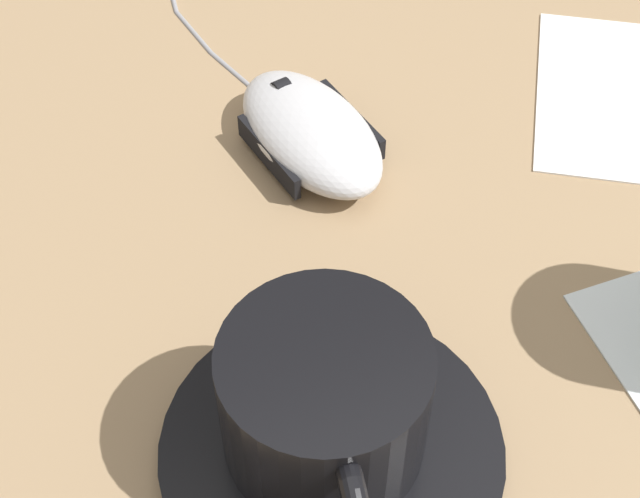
{
  "coord_description": "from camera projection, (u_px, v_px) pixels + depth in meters",
  "views": [
    {
      "loc": [
        0.2,
        0.24,
        0.39
      ],
      "look_at": [
        0.09,
        -0.03,
        0.03
      ],
      "focal_mm": 55.0,
      "sensor_mm": 36.0,
      "label": 1
    }
  ],
  "objects": [
    {
      "name": "ground_plane",
      "position": [
        501.0,
        284.0,
        0.49
      ],
      "size": [
        3.0,
        3.0,
        0.0
      ],
      "primitive_type": "plane",
      "color": "#9E7F5B"
    },
    {
      "name": "saucer",
      "position": [
        332.0,
        453.0,
        0.43
      ],
      "size": [
        0.15,
        0.15,
        0.01
      ],
      "primitive_type": "cylinder",
      "color": "black",
      "rests_on": "ground"
    },
    {
      "name": "coffee_cup",
      "position": [
        326.0,
        404.0,
        0.4
      ],
      "size": [
        0.09,
        0.12,
        0.06
      ],
      "color": "black",
      "rests_on": "saucer"
    },
    {
      "name": "computer_mouse",
      "position": [
        311.0,
        132.0,
        0.54
      ],
      "size": [
        0.08,
        0.12,
        0.03
      ],
      "color": "silver",
      "rests_on": "ground"
    }
  ]
}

